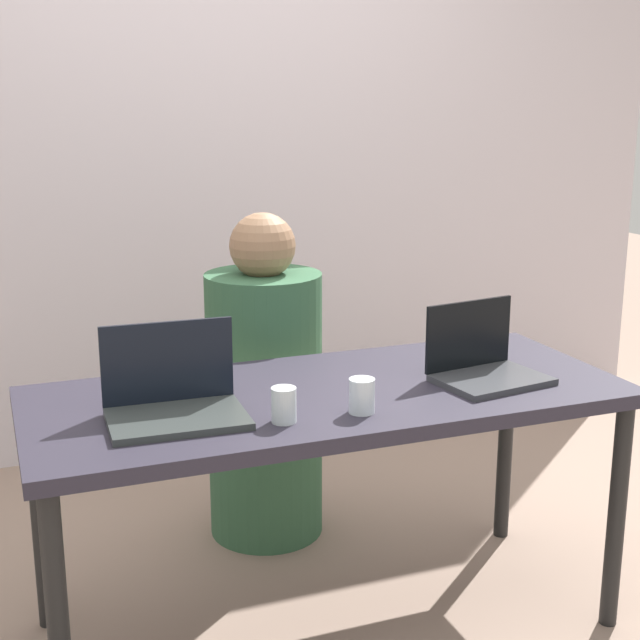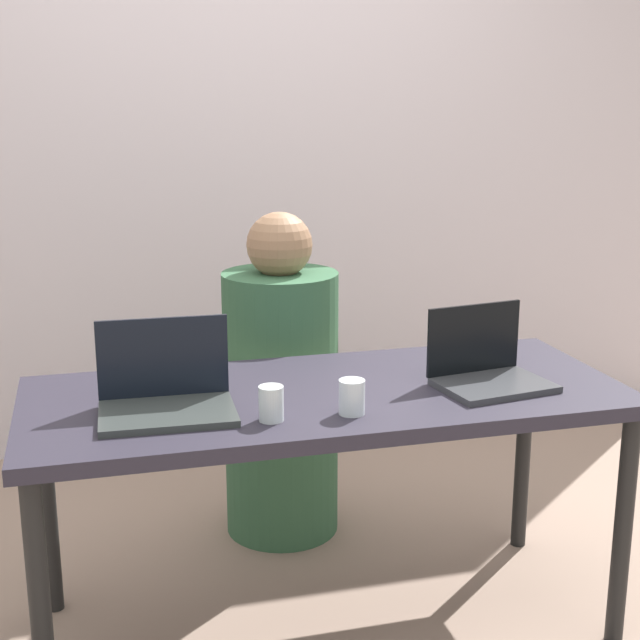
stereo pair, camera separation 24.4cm
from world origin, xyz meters
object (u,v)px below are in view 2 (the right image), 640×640
at_px(water_glass_center, 352,399).
at_px(water_glass_left, 271,406).
at_px(person_at_center, 281,394).
at_px(laptop_front_right, 487,368).
at_px(laptop_front_left, 166,393).

height_order(water_glass_center, water_glass_left, same).
xyz_separation_m(person_at_center, laptop_front_right, (0.43, -0.69, 0.26)).
bearing_deg(water_glass_left, water_glass_center, -1.62).
relative_size(laptop_front_left, laptop_front_right, 1.06).
bearing_deg(laptop_front_right, water_glass_center, -172.07).
bearing_deg(laptop_front_left, person_at_center, 58.98).
distance_m(water_glass_center, water_glass_left, 0.21).
xyz_separation_m(laptop_front_left, water_glass_center, (0.45, -0.14, -0.01)).
height_order(laptop_front_left, water_glass_center, laptop_front_left).
bearing_deg(laptop_front_left, water_glass_left, -26.01).
height_order(person_at_center, laptop_front_right, person_at_center).
bearing_deg(water_glass_center, laptop_front_right, 16.64).
relative_size(laptop_front_right, water_glass_center, 3.66).
bearing_deg(laptop_front_left, laptop_front_right, 1.62).
bearing_deg(laptop_front_right, person_at_center, 113.07).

